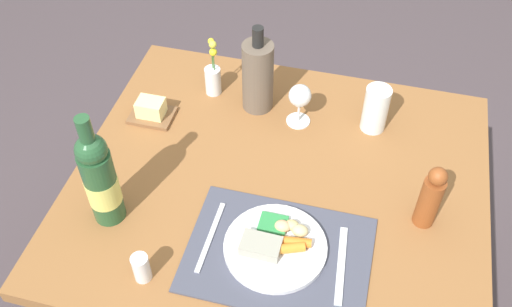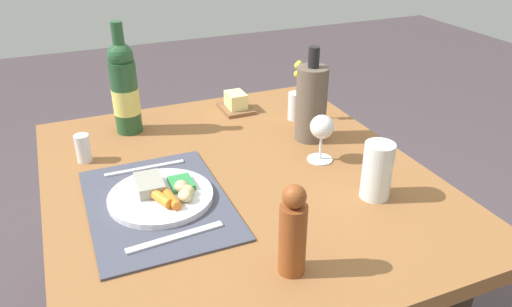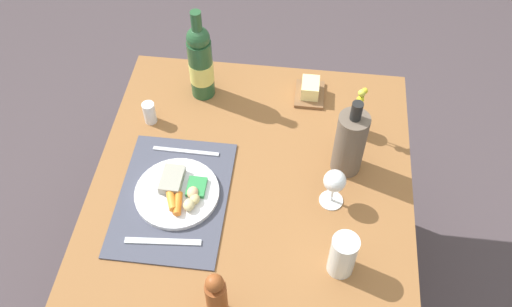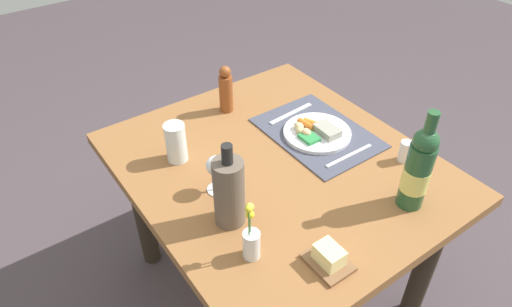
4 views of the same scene
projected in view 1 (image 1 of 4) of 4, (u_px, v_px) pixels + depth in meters
The scene contains 14 objects.
ground_plane at pixel (273, 305), 2.10m from camera, with size 8.00×8.00×0.00m, color #473C40.
dining_table at pixel (277, 206), 1.66m from camera, with size 1.12×0.99×0.70m.
placemat at pixel (278, 254), 1.42m from camera, with size 0.45×0.33×0.01m, color #424454.
dinner_plate at pixel (276, 244), 1.42m from camera, with size 0.26×0.26×0.04m.
fork at pixel (210, 236), 1.45m from camera, with size 0.01×0.21×0.01m, color silver.
knife at pixel (341, 265), 1.39m from camera, with size 0.02×0.22×0.01m, color silver.
pepper_mill at pixel (430, 198), 1.42m from camera, with size 0.05×0.05×0.20m.
wine_bottle at pixel (100, 179), 1.40m from camera, with size 0.08×0.08×0.35m.
butter_dish at pixel (151, 111), 1.74m from camera, with size 0.13×0.10×0.06m.
flower_vase at pixel (213, 76), 1.79m from camera, with size 0.05×0.05×0.20m.
cooler_bottle at pixel (258, 76), 1.70m from camera, with size 0.09×0.09×0.29m.
water_tumbler at pixel (375, 111), 1.68m from camera, with size 0.07×0.07×0.15m.
salt_shaker at pixel (141, 268), 1.35m from camera, with size 0.04×0.04×0.08m, color white.
wine_glass at pixel (300, 97), 1.67m from camera, with size 0.07×0.07×0.14m.
Camera 1 is at (0.19, -1.00, 1.92)m, focal length 40.55 mm.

